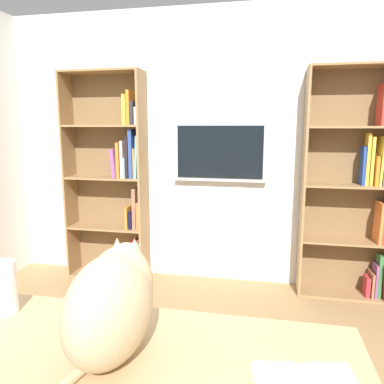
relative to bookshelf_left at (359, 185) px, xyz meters
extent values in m
cube|color=silver|center=(1.26, -0.16, 0.30)|extent=(4.52, 0.06, 2.70)
cube|color=#937047|center=(0.48, 0.03, 0.00)|extent=(0.02, 0.28, 2.09)
cube|color=brown|center=(0.09, -0.11, 0.00)|extent=(0.80, 0.01, 2.09)
cube|color=#937047|center=(0.09, 0.03, -1.04)|extent=(0.76, 0.27, 0.02)
cube|color=#937047|center=(0.09, 0.03, -0.52)|extent=(0.76, 0.27, 0.02)
cube|color=#937047|center=(0.09, 0.03, 0.00)|extent=(0.76, 0.27, 0.02)
cube|color=#937047|center=(0.09, 0.03, 0.51)|extent=(0.76, 0.27, 0.02)
cube|color=#937047|center=(0.09, 0.03, 1.03)|extent=(0.76, 0.27, 0.02)
cube|color=#B53125|center=(-0.27, 0.04, -0.86)|extent=(0.05, 0.23, 0.34)
cube|color=#397440|center=(-0.23, 0.03, -0.83)|extent=(0.03, 0.13, 0.40)
cube|color=#854A7B|center=(-0.20, 0.03, -0.87)|extent=(0.02, 0.16, 0.31)
cube|color=#956547|center=(-0.17, 0.03, -0.92)|extent=(0.02, 0.20, 0.23)
cube|color=#B12B32|center=(-0.13, 0.03, -0.94)|extent=(0.04, 0.14, 0.18)
cube|color=#B23B28|center=(-0.21, 0.04, -0.43)|extent=(0.03, 0.15, 0.17)
cube|color=orange|center=(-0.18, 0.03, -0.33)|extent=(0.03, 0.23, 0.37)
cube|color=#86508F|center=(-0.18, 0.04, 0.13)|extent=(0.03, 0.14, 0.25)
cube|color=#E0C644|center=(-0.15, 0.04, 0.22)|extent=(0.03, 0.19, 0.43)
cube|color=orange|center=(-0.12, 0.02, 0.13)|extent=(0.03, 0.21, 0.26)
cube|color=yellow|center=(-0.08, 0.02, 0.22)|extent=(0.03, 0.14, 0.42)
cube|color=yellow|center=(-0.05, 0.02, 0.23)|extent=(0.03, 0.13, 0.46)
cube|color=#214095|center=(-0.02, 0.02, 0.18)|extent=(0.03, 0.14, 0.34)
cube|color=#BF362A|center=(-0.12, 0.03, 0.70)|extent=(0.03, 0.20, 0.35)
cube|color=#937047|center=(2.03, 0.03, 0.00)|extent=(0.02, 0.28, 2.11)
cube|color=#937047|center=(2.83, 0.03, 0.00)|extent=(0.02, 0.28, 2.11)
cube|color=brown|center=(2.43, -0.11, 0.00)|extent=(0.83, 0.01, 2.11)
cube|color=#937047|center=(2.43, 0.03, -1.04)|extent=(0.78, 0.27, 0.02)
cube|color=#937047|center=(2.43, 0.03, -0.52)|extent=(0.78, 0.27, 0.02)
cube|color=#937047|center=(2.43, 0.03, 0.00)|extent=(0.78, 0.27, 0.02)
cube|color=#937047|center=(2.43, 0.03, 0.52)|extent=(0.78, 0.27, 0.02)
cube|color=#937047|center=(2.43, 0.03, 1.05)|extent=(0.78, 0.27, 0.02)
cube|color=#5EA1A8|center=(2.06, 0.03, -0.84)|extent=(0.03, 0.13, 0.38)
cube|color=#9E7545|center=(2.08, 0.02, -0.83)|extent=(0.02, 0.17, 0.40)
cube|color=red|center=(2.12, 0.02, -0.83)|extent=(0.04, 0.22, 0.39)
cube|color=silver|center=(2.16, 0.02, -0.92)|extent=(0.02, 0.12, 0.22)
cube|color=#7B4782|center=(2.19, 0.04, -0.93)|extent=(0.04, 0.12, 0.20)
cube|color=olive|center=(2.07, 0.02, -0.37)|extent=(0.04, 0.18, 0.27)
cube|color=#94644C|center=(2.11, 0.02, -0.30)|extent=(0.04, 0.15, 0.41)
cube|color=black|center=(2.15, 0.04, -0.42)|extent=(0.03, 0.15, 0.18)
cube|color=orange|center=(2.18, 0.03, -0.39)|extent=(0.02, 0.19, 0.23)
cube|color=#649DA9|center=(2.06, 0.02, 0.22)|extent=(0.04, 0.24, 0.42)
cube|color=olive|center=(2.09, 0.04, 0.16)|extent=(0.02, 0.16, 0.29)
cube|color=#2C478F|center=(2.13, 0.04, 0.25)|extent=(0.04, 0.14, 0.48)
cube|color=black|center=(2.16, 0.04, 0.22)|extent=(0.02, 0.15, 0.41)
cube|color=#70A5B0|center=(2.19, 0.03, 0.11)|extent=(0.02, 0.20, 0.20)
cube|color=beige|center=(2.22, 0.04, 0.20)|extent=(0.03, 0.13, 0.37)
cube|color=orange|center=(2.26, 0.02, 0.19)|extent=(0.03, 0.20, 0.35)
cube|color=#874B8C|center=(2.30, 0.04, 0.16)|extent=(0.05, 0.22, 0.29)
cube|color=silver|center=(2.06, 0.03, 0.62)|extent=(0.02, 0.19, 0.17)
cube|color=#2A2629|center=(2.09, 0.04, 0.65)|extent=(0.04, 0.19, 0.22)
cube|color=orange|center=(2.13, 0.02, 0.70)|extent=(0.03, 0.21, 0.33)
cube|color=yellow|center=(2.17, 0.03, 0.68)|extent=(0.03, 0.24, 0.29)
cube|color=#B7B7BC|center=(1.27, -0.08, 0.27)|extent=(0.90, 0.06, 0.58)
cube|color=black|center=(1.27, -0.05, 0.27)|extent=(0.83, 0.01, 0.51)
cube|color=tan|center=(1.27, 2.35, -0.31)|extent=(1.67, 0.67, 0.03)
cube|color=tan|center=(2.06, 2.05, -0.69)|extent=(0.06, 0.06, 0.72)
ellipsoid|color=#D1B284|center=(1.33, 2.40, -0.11)|extent=(0.28, 0.46, 0.38)
ellipsoid|color=#D1B284|center=(1.33, 2.30, -0.06)|extent=(0.24, 0.25, 0.28)
sphere|color=#D1B284|center=(1.33, 2.24, 0.01)|extent=(0.13, 0.13, 0.13)
cone|color=#D1B284|center=(1.30, 2.24, 0.06)|extent=(0.06, 0.06, 0.07)
cone|color=#D1B284|center=(1.37, 2.24, 0.06)|extent=(0.06, 0.06, 0.07)
cone|color=beige|center=(1.30, 2.25, 0.05)|extent=(0.03, 0.03, 0.05)
cone|color=beige|center=(1.37, 2.25, 0.05)|extent=(0.03, 0.03, 0.05)
cube|color=white|center=(0.58, 2.40, -0.29)|extent=(0.17, 0.23, 0.01)
cube|color=white|center=(0.76, 2.44, -0.29)|extent=(0.17, 0.23, 0.01)
cylinder|color=silver|center=(0.67, 2.42, -0.28)|extent=(0.02, 0.02, 0.01)
cylinder|color=silver|center=(0.68, 2.36, -0.28)|extent=(0.02, 0.02, 0.01)
cylinder|color=white|center=(1.93, 2.19, -0.18)|extent=(0.11, 0.11, 0.23)
camera|label=1|loc=(0.82, 3.51, 0.51)|focal=34.54mm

